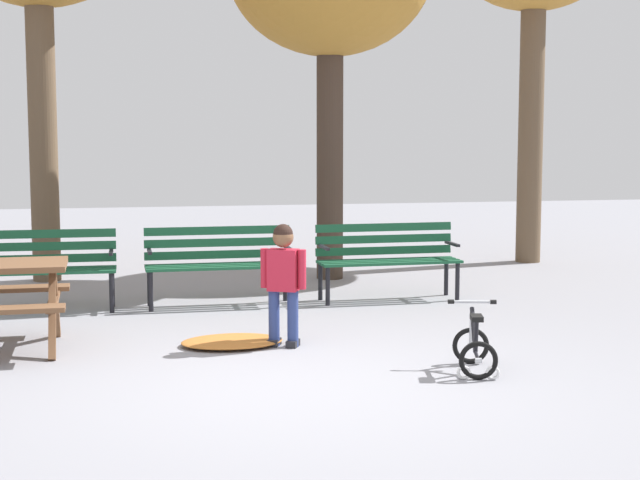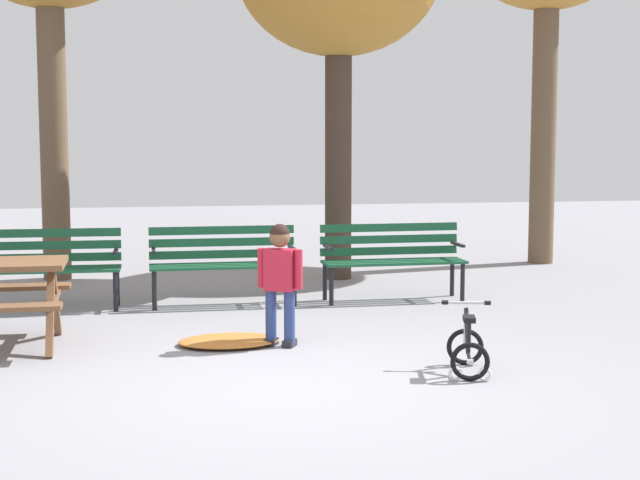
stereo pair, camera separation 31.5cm
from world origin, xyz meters
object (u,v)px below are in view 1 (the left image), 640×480
object	(u,v)px
park_bench_far_left	(39,263)
park_bench_right	(387,254)
park_bench_left	(219,259)
child_standing	(283,275)
kids_bicycle	(475,347)

from	to	relation	value
park_bench_far_left	park_bench_right	bearing A→B (deg)	-0.61
park_bench_left	child_standing	xyz separation A→B (m)	(0.34, -2.20, 0.13)
kids_bicycle	park_bench_left	bearing A→B (deg)	115.89
park_bench_far_left	park_bench_right	distance (m)	3.80
park_bench_far_left	child_standing	bearing A→B (deg)	-44.83
park_bench_left	park_bench_far_left	bearing A→B (deg)	179.26
park_bench_far_left	kids_bicycle	size ratio (longest dim) A/B	2.61
kids_bicycle	child_standing	bearing A→B (deg)	137.32
park_bench_left	kids_bicycle	size ratio (longest dim) A/B	2.60
child_standing	park_bench_left	bearing A→B (deg)	98.71
child_standing	kids_bicycle	distance (m)	1.85
child_standing	park_bench_right	bearing A→B (deg)	54.39
park_bench_left	kids_bicycle	distance (m)	3.81
park_bench_right	child_standing	world-z (taller)	child_standing
park_bench_right	child_standing	xyz separation A→B (m)	(-1.56, -2.18, 0.13)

